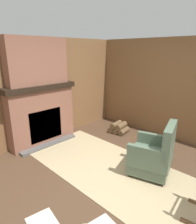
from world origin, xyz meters
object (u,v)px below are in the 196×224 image
object	(u,v)px
firewood_stack	(119,128)
armchair	(153,156)
oil_lamp_vase	(26,80)
storage_case	(45,80)

from	to	relation	value
firewood_stack	armchair	bearing A→B (deg)	-33.09
armchair	firewood_stack	size ratio (longest dim) A/B	1.87
oil_lamp_vase	storage_case	world-z (taller)	oil_lamp_vase
firewood_stack	storage_case	world-z (taller)	storage_case
storage_case	firewood_stack	bearing A→B (deg)	58.87
armchair	firewood_stack	world-z (taller)	armchair
firewood_stack	oil_lamp_vase	xyz separation A→B (m)	(-0.91, -1.94, 1.34)
firewood_stack	oil_lamp_vase	world-z (taller)	oil_lamp_vase
armchair	storage_case	size ratio (longest dim) A/B	4.68
storage_case	oil_lamp_vase	bearing A→B (deg)	-90.02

